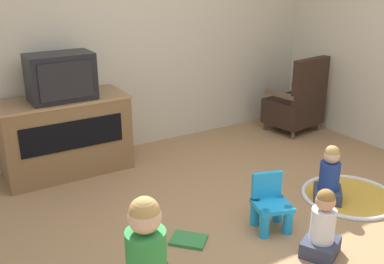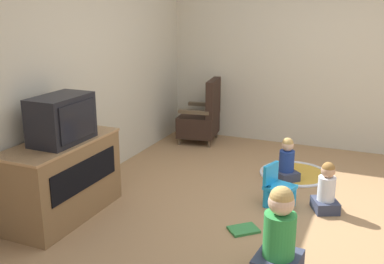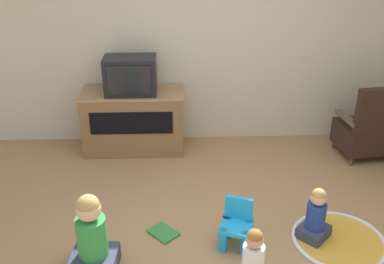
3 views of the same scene
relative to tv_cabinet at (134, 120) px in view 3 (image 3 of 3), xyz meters
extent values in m
plane|color=#9E754C|center=(0.92, -1.92, -0.39)|extent=(30.00, 30.00, 0.00)
cube|color=beige|center=(0.61, 0.35, 0.89)|extent=(5.38, 0.12, 2.55)
cube|color=brown|center=(0.00, 0.00, -0.01)|extent=(1.19, 0.53, 0.75)
cube|color=#A97C50|center=(0.00, 0.00, 0.35)|extent=(1.21, 0.54, 0.02)
cube|color=black|center=(0.00, -0.27, 0.08)|extent=(0.95, 0.01, 0.27)
cube|color=black|center=(0.00, -0.04, 0.58)|extent=(0.59, 0.35, 0.43)
cube|color=black|center=(0.00, -0.22, 0.58)|extent=(0.49, 0.02, 0.34)
cylinder|color=brown|center=(2.97, 0.01, -0.34)|extent=(0.04, 0.04, 0.10)
cylinder|color=brown|center=(2.48, -0.07, -0.34)|extent=(0.04, 0.04, 0.10)
cylinder|color=brown|center=(2.54, -0.51, -0.34)|extent=(0.04, 0.04, 0.10)
cube|color=black|center=(2.76, -0.25, -0.14)|extent=(0.66, 0.60, 0.30)
cube|color=black|center=(2.79, -0.47, 0.28)|extent=(0.57, 0.18, 0.53)
cube|color=brown|center=(2.50, -0.29, 0.11)|extent=(0.13, 0.45, 0.05)
cylinder|color=#1E99DB|center=(0.91, -1.92, -0.28)|extent=(0.08, 0.08, 0.22)
cylinder|color=#1E99DB|center=(1.09, -1.98, -0.28)|extent=(0.08, 0.08, 0.22)
cylinder|color=#1E99DB|center=(0.96, -1.75, -0.28)|extent=(0.08, 0.08, 0.22)
cylinder|color=#1E99DB|center=(1.15, -1.80, -0.28)|extent=(0.08, 0.08, 0.22)
cube|color=#1E99DB|center=(1.03, -1.86, -0.19)|extent=(0.33, 0.33, 0.04)
cube|color=#1E99DB|center=(1.06, -1.75, -0.06)|extent=(0.24, 0.11, 0.21)
cylinder|color=gold|center=(1.96, -1.84, -0.38)|extent=(0.83, 0.83, 0.01)
torus|color=silver|center=(1.96, -1.84, -0.38)|extent=(0.83, 0.83, 0.04)
cube|color=#33384C|center=(1.74, -1.78, -0.33)|extent=(0.35, 0.35, 0.11)
cylinder|color=navy|center=(1.74, -1.78, -0.15)|extent=(0.17, 0.17, 0.25)
sphere|color=#D8AD8C|center=(1.74, -1.78, 0.04)|extent=(0.14, 0.14, 0.14)
sphere|color=tan|center=(1.74, -1.78, 0.06)|extent=(0.13, 0.13, 0.13)
cylinder|color=silver|center=(1.10, -2.30, -0.15)|extent=(0.17, 0.17, 0.24)
sphere|color=tan|center=(1.10, -2.30, 0.03)|extent=(0.14, 0.14, 0.14)
sphere|color=olive|center=(1.10, -2.30, 0.06)|extent=(0.13, 0.13, 0.13)
cube|color=#33384C|center=(-0.16, -2.12, -0.31)|extent=(0.39, 0.35, 0.16)
cylinder|color=#2D8C3F|center=(-0.16, -2.12, -0.06)|extent=(0.24, 0.24, 0.34)
sphere|color=#D8AD8C|center=(-0.16, -2.12, 0.21)|extent=(0.19, 0.19, 0.19)
sphere|color=tan|center=(-0.16, -2.12, 0.24)|extent=(0.18, 0.18, 0.18)
cube|color=#337F3D|center=(0.39, -1.68, -0.38)|extent=(0.31, 0.32, 0.02)
camera|label=1|loc=(-1.08, -4.13, 1.52)|focal=42.00mm
camera|label=2|loc=(-3.16, -2.70, 1.61)|focal=42.00mm
camera|label=3|loc=(0.54, -4.97, 2.25)|focal=42.00mm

